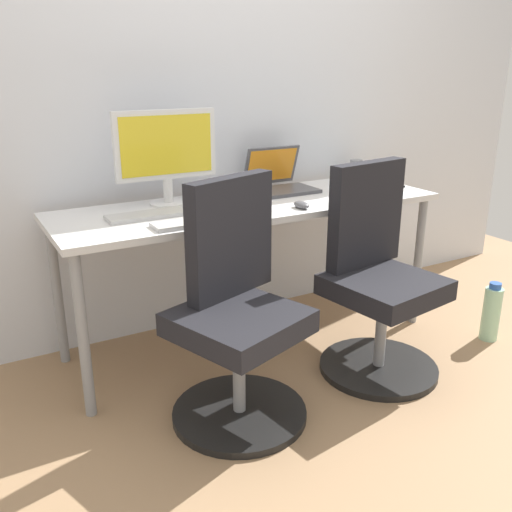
# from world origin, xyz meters

# --- Properties ---
(ground_plane) EXTENTS (5.28, 5.28, 0.00)m
(ground_plane) POSITION_xyz_m (0.00, 0.00, 0.00)
(ground_plane) COLOR #9E7A56
(back_wall) EXTENTS (4.40, 0.04, 2.60)m
(back_wall) POSITION_xyz_m (0.00, 0.38, 1.30)
(back_wall) COLOR silver
(back_wall) RESTS_ON ground
(desk) EXTENTS (1.86, 0.60, 0.72)m
(desk) POSITION_xyz_m (0.00, 0.00, 0.66)
(desk) COLOR silver
(desk) RESTS_ON ground
(office_chair_left) EXTENTS (0.56, 0.56, 0.94)m
(office_chair_left) POSITION_xyz_m (-0.34, -0.50, 0.42)
(office_chair_left) COLOR black
(office_chair_left) RESTS_ON ground
(office_chair_right) EXTENTS (0.54, 0.54, 0.94)m
(office_chair_right) POSITION_xyz_m (0.37, -0.50, 0.42)
(office_chair_right) COLOR black
(office_chair_right) RESTS_ON ground
(water_bottle_on_floor) EXTENTS (0.09, 0.09, 0.31)m
(water_bottle_on_floor) POSITION_xyz_m (1.07, -0.60, 0.15)
(water_bottle_on_floor) COLOR #A5D8B2
(water_bottle_on_floor) RESTS_ON ground
(desktop_monitor) EXTENTS (0.48, 0.18, 0.43)m
(desktop_monitor) POSITION_xyz_m (-0.35, 0.16, 0.97)
(desktop_monitor) COLOR silver
(desktop_monitor) RESTS_ON desk
(open_laptop) EXTENTS (0.31, 0.29, 0.22)m
(open_laptop) POSITION_xyz_m (0.27, 0.17, 0.78)
(open_laptop) COLOR #4C4C51
(open_laptop) RESTS_ON desk
(keyboard_by_monitor) EXTENTS (0.34, 0.12, 0.02)m
(keyboard_by_monitor) POSITION_xyz_m (-0.39, -0.22, 0.73)
(keyboard_by_monitor) COLOR #B7B7B7
(keyboard_by_monitor) RESTS_ON desk
(keyboard_by_laptop) EXTENTS (0.34, 0.12, 0.02)m
(keyboard_by_laptop) POSITION_xyz_m (-0.52, -0.02, 0.73)
(keyboard_by_laptop) COLOR #B7B7B7
(keyboard_by_laptop) RESTS_ON desk
(mouse_by_monitor) EXTENTS (0.06, 0.10, 0.03)m
(mouse_by_monitor) POSITION_xyz_m (0.15, -0.21, 0.74)
(mouse_by_monitor) COLOR #515156
(mouse_by_monitor) RESTS_ON desk
(mouse_by_laptop) EXTENTS (0.06, 0.10, 0.03)m
(mouse_by_laptop) POSITION_xyz_m (0.56, 0.01, 0.74)
(mouse_by_laptop) COLOR #B7B7B7
(mouse_by_laptop) RESTS_ON desk
(coffee_mug) EXTENTS (0.08, 0.08, 0.09)m
(coffee_mug) POSITION_xyz_m (0.67, -0.18, 0.77)
(coffee_mug) COLOR teal
(coffee_mug) RESTS_ON desk
(pen_cup) EXTENTS (0.07, 0.07, 0.10)m
(pen_cup) POSITION_xyz_m (0.83, 0.24, 0.78)
(pen_cup) COLOR slate
(pen_cup) RESTS_ON desk
(phone_near_monitor) EXTENTS (0.07, 0.14, 0.01)m
(phone_near_monitor) POSITION_xyz_m (-0.17, -0.07, 0.73)
(phone_near_monitor) COLOR black
(phone_near_monitor) RESTS_ON desk
(phone_near_laptop) EXTENTS (0.07, 0.14, 0.01)m
(phone_near_laptop) POSITION_xyz_m (0.85, -0.03, 0.73)
(phone_near_laptop) COLOR black
(phone_near_laptop) RESTS_ON desk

